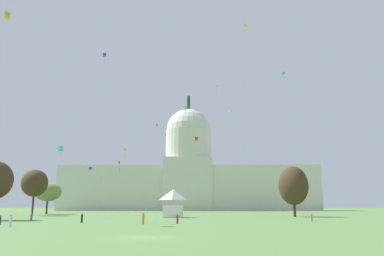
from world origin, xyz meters
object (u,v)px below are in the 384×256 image
object	(u,v)px
person_white_aisle_center	(10,221)
kite_lime_mid	(186,108)
kite_white_high	(229,111)
person_grey_mid_right	(31,217)
kite_black_low	(119,164)
kite_pink_high	(217,87)
kite_yellow_high	(243,29)
kite_violet_low	(90,168)
tree_west_near	(35,183)
person_maroon_back_center	(177,219)
person_navy_front_center	(0,220)
kite_orange_high	(157,125)
person_orange_deep_crowd	(143,219)
tree_east_mid	(293,186)
event_tent	(173,203)
tree_west_mid	(48,192)
kite_green_low	(101,175)
kite_cyan_low	(61,149)
kite_magenta_low	(164,190)
kite_turquoise_high	(283,73)
capitol_building	(188,176)
person_tan_lawn_far_left	(311,217)
kite_blue_high	(104,55)
kite_red_mid	(196,139)
person_black_back_left	(82,218)
kite_gold_high	(7,15)
kite_orange_mid	(124,150)

from	to	relation	value
person_white_aisle_center	kite_lime_mid	world-z (taller)	kite_lime_mid
kite_white_high	person_grey_mid_right	bearing A→B (deg)	13.05
kite_black_low	kite_pink_high	distance (m)	56.40
kite_pink_high	kite_yellow_high	bearing A→B (deg)	-146.90
kite_violet_low	kite_pink_high	world-z (taller)	kite_pink_high
tree_west_near	person_maroon_back_center	bearing A→B (deg)	-46.07
person_navy_front_center	kite_black_low	distance (m)	75.18
kite_orange_high	person_orange_deep_crowd	bearing A→B (deg)	-21.80
person_orange_deep_crowd	kite_white_high	bearing A→B (deg)	-122.49
tree_east_mid	person_maroon_back_center	distance (m)	46.93
event_tent	tree_west_mid	world-z (taller)	tree_west_mid
person_orange_deep_crowd	kite_lime_mid	world-z (taller)	kite_lime_mid
person_white_aisle_center	person_navy_front_center	bearing A→B (deg)	-177.58
tree_west_mid	kite_orange_high	size ratio (longest dim) A/B	10.34
kite_green_low	kite_cyan_low	bearing A→B (deg)	-35.14
tree_west_near	kite_magenta_low	bearing A→B (deg)	30.38
person_grey_mid_right	kite_yellow_high	world-z (taller)	kite_yellow_high
kite_green_low	kite_turquoise_high	distance (m)	85.79
person_white_aisle_center	kite_violet_low	bearing A→B (deg)	154.43
person_orange_deep_crowd	kite_violet_low	bearing A→B (deg)	-90.81
capitol_building	event_tent	size ratio (longest dim) A/B	21.19
kite_pink_high	kite_cyan_low	size ratio (longest dim) A/B	1.25
kite_yellow_high	kite_green_low	xyz separation A→B (m)	(-48.20, 70.68, -25.48)
person_tan_lawn_far_left	person_navy_front_center	size ratio (longest dim) A/B	1.06
kite_green_low	kite_cyan_low	world-z (taller)	kite_cyan_low
person_tan_lawn_far_left	person_orange_deep_crowd	size ratio (longest dim) A/B	0.88
event_tent	kite_turquoise_high	xyz separation A→B (m)	(41.45, 61.76, 54.42)
kite_turquoise_high	person_maroon_back_center	bearing A→B (deg)	-52.05
person_navy_front_center	kite_pink_high	bearing A→B (deg)	117.51
capitol_building	tree_east_mid	bearing A→B (deg)	-74.42
kite_blue_high	kite_red_mid	world-z (taller)	kite_blue_high
person_black_back_left	kite_gold_high	world-z (taller)	kite_gold_high
person_orange_deep_crowd	kite_black_low	xyz separation A→B (m)	(-19.86, 70.75, 16.22)
capitol_building	kite_turquoise_high	world-z (taller)	capitol_building
kite_pink_high	event_tent	bearing A→B (deg)	-160.63
kite_violet_low	kite_pink_high	distance (m)	62.40
tree_west_mid	person_orange_deep_crowd	bearing A→B (deg)	-57.16
kite_cyan_low	person_orange_deep_crowd	bearing A→B (deg)	160.92
event_tent	kite_green_low	world-z (taller)	kite_green_low
kite_orange_high	kite_gold_high	bearing A→B (deg)	-36.38
kite_red_mid	kite_orange_mid	xyz separation A→B (m)	(-27.33, 14.43, -1.81)
kite_lime_mid	kite_turquoise_high	distance (m)	56.90
tree_west_mid	person_grey_mid_right	distance (m)	55.18
tree_west_mid	kite_lime_mid	distance (m)	53.14
person_white_aisle_center	kite_green_low	distance (m)	96.17
capitol_building	person_navy_front_center	distance (m)	158.80
kite_green_low	kite_turquoise_high	size ratio (longest dim) A/B	0.86
kite_violet_low	kite_magenta_low	distance (m)	34.99
person_white_aisle_center	kite_white_high	world-z (taller)	kite_white_high
person_orange_deep_crowd	kite_red_mid	xyz separation A→B (m)	(7.01, 66.34, 24.17)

